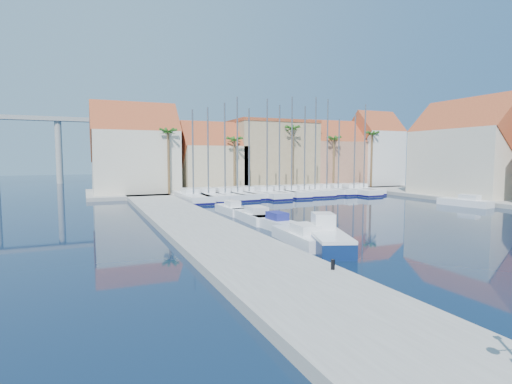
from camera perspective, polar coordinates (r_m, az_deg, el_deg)
ground at (r=23.63m, az=24.62°, el=-9.53°), size 260.00×260.00×0.00m
quay_west at (r=30.35m, az=-7.43°, el=-5.48°), size 6.00×77.00×0.50m
shore_north at (r=69.02m, az=-0.12°, el=0.42°), size 54.00×16.00×0.50m
bollard at (r=19.28m, az=10.93°, el=-10.13°), size 0.19×0.19×0.48m
fishing_boat at (r=25.68m, az=10.05°, el=-6.41°), size 3.94×6.34×2.10m
motorboat_west_0 at (r=26.81m, az=6.56°, el=-6.30°), size 2.26×6.00×1.40m
motorboat_west_1 at (r=32.25m, az=2.64°, el=-4.35°), size 2.02×5.26×1.40m
motorboat_west_2 at (r=35.97m, az=-0.26°, el=-3.37°), size 2.33×6.62×1.40m
motorboat_west_3 at (r=40.59m, az=-3.59°, el=-2.43°), size 1.78×5.11×1.40m
motorboat_east_1 at (r=53.06m, az=27.72°, el=-1.24°), size 2.95×6.15×1.40m
sailboat_0 at (r=53.00m, az=-9.10°, el=-0.68°), size 3.03×11.12×11.84m
sailboat_1 at (r=53.97m, az=-6.97°, el=-0.54°), size 3.16×10.76×12.25m
sailboat_2 at (r=54.22m, az=-4.63°, el=-0.47°), size 2.94×9.36×12.91m
sailboat_3 at (r=55.32m, az=-2.89°, el=-0.35°), size 3.17×10.04×13.86m
sailboat_4 at (r=56.39m, az=-1.21°, el=-0.24°), size 2.70×9.04×12.46m
sailboat_5 at (r=56.74m, az=1.30°, el=-0.22°), size 3.14×10.83×13.79m
sailboat_6 at (r=57.87m, az=3.11°, el=-0.09°), size 2.55×8.43×13.10m
sailboat_7 at (r=58.57m, az=4.87°, el=-0.04°), size 3.07×9.60×14.34m
sailboat_8 at (r=59.59m, az=6.72°, el=0.04°), size 2.78×8.34×13.12m
sailboat_9 at (r=60.74m, az=8.17°, el=0.12°), size 2.49×8.91×14.57m
sailboat_10 at (r=62.32m, az=9.80°, el=0.24°), size 2.68×8.22×14.45m
sailboat_11 at (r=63.09m, az=11.40°, el=0.22°), size 2.29×8.16×11.53m
sailboat_12 at (r=63.50m, az=13.44°, el=0.18°), size 3.37×10.92×12.14m
sailboat_13 at (r=65.32m, az=14.86°, el=0.33°), size 2.70×9.06×13.87m
building_0 at (r=62.63m, az=-16.89°, el=5.49°), size 12.30×9.00×13.50m
building_1 at (r=65.10m, az=-6.27°, el=4.57°), size 10.30×8.00×11.00m
building_2 at (r=70.04m, az=2.14°, el=5.41°), size 14.20×10.20×11.50m
building_3 at (r=75.15m, az=10.80°, el=4.99°), size 10.30×8.00×12.00m
building_4 at (r=79.78m, az=16.60°, el=5.66°), size 8.30×8.00×14.00m
building_6 at (r=62.88m, az=28.17°, el=5.11°), size 9.00×14.30×13.50m
palm_0 at (r=58.39m, az=-12.44°, el=8.15°), size 2.60×2.60×10.15m
palm_1 at (r=61.05m, az=-3.10°, el=7.23°), size 2.60×2.60×9.15m
palm_2 at (r=65.28m, az=5.25°, el=8.72°), size 2.60×2.60×11.15m
palm_3 at (r=69.39m, az=11.10°, el=7.26°), size 2.60×2.60×9.65m
palm_4 at (r=74.24m, az=16.26°, el=7.73°), size 2.60×2.60×10.65m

